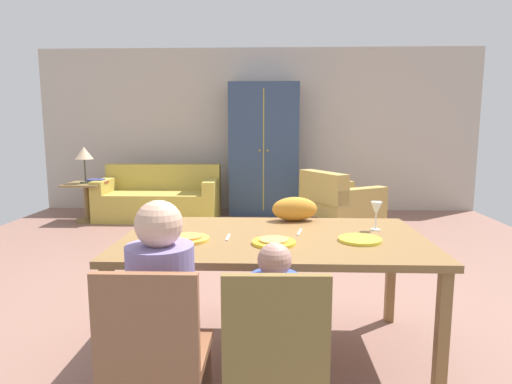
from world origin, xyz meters
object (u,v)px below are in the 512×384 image
at_px(handbag, 305,228).
at_px(plate_near_woman, 360,240).
at_px(dining_chair_child, 275,353).
at_px(person_child, 274,346).
at_px(side_table, 87,196).
at_px(book_lower, 100,182).
at_px(wine_glass, 376,210).
at_px(plate_near_man, 188,239).
at_px(person_man, 164,327).
at_px(couch, 160,199).
at_px(table_lamp, 84,154).
at_px(armoire, 264,150).
at_px(armchair, 339,207).
at_px(cat, 295,209).
at_px(plate_near_child, 274,242).
at_px(dining_chair_man, 154,351).
at_px(book_upper, 96,180).
at_px(dining_table, 274,246).

bearing_deg(handbag, plate_near_woman, -88.45).
xyz_separation_m(dining_chair_child, person_child, (-0.00, 0.17, -0.06)).
bearing_deg(side_table, book_lower, 2.84).
xyz_separation_m(wine_glass, side_table, (-3.45, 3.60, -0.52)).
xyz_separation_m(plate_near_man, side_table, (-2.29, 3.90, -0.39)).
xyz_separation_m(plate_near_woman, person_child, (-0.50, -0.63, -0.34)).
xyz_separation_m(person_man, person_child, (0.50, -0.01, -0.08)).
distance_m(wine_glass, couch, 4.59).
bearing_deg(dining_chair_child, plate_near_woman, 57.99).
relative_size(plate_near_man, table_lamp, 0.46).
distance_m(plate_near_woman, person_man, 1.21).
bearing_deg(armoire, armchair, -46.31).
xyz_separation_m(person_man, cat, (0.65, 1.17, 0.33)).
distance_m(plate_near_child, armoire, 4.66).
bearing_deg(plate_near_man, person_child, -50.60).
height_order(plate_near_child, book_lower, plate_near_child).
distance_m(plate_near_woman, couch, 4.73).
bearing_deg(table_lamp, plate_near_man, -59.59).
bearing_deg(dining_chair_man, plate_near_child, 55.13).
relative_size(person_man, book_lower, 5.04).
xyz_separation_m(plate_near_man, cat, (0.65, 0.56, 0.08)).
distance_m(plate_near_man, book_upper, 4.49).
bearing_deg(person_man, person_child, -0.59).
xyz_separation_m(dining_table, table_lamp, (-2.79, 3.78, 0.31)).
bearing_deg(table_lamp, book_upper, 15.24).
xyz_separation_m(dining_table, book_upper, (-2.65, 3.82, -0.07)).
bearing_deg(book_lower, cat, -50.77).
bearing_deg(plate_near_man, armchair, 67.62).
distance_m(plate_near_woman, armoire, 4.62).
xyz_separation_m(plate_near_man, dining_chair_child, (0.51, -0.78, -0.28)).
bearing_deg(cat, armoire, 87.23).
distance_m(person_man, book_upper, 5.03).
distance_m(dining_chair_man, cat, 1.54).
distance_m(plate_near_woman, dining_chair_child, 0.99).
distance_m(dining_table, book_lower, 4.59).
relative_size(plate_near_man, dining_chair_man, 0.29).
height_order(plate_near_child, wine_glass, wine_glass).
distance_m(plate_near_child, plate_near_woman, 0.51).
bearing_deg(plate_near_woman, side_table, 130.35).
bearing_deg(dining_table, armchair, 74.55).
height_order(person_man, table_lamp, table_lamp).
bearing_deg(handbag, armchair, 43.23).
relative_size(dining_chair_man, armoire, 0.41).
xyz_separation_m(wine_glass, person_child, (-0.66, -0.91, -0.46)).
relative_size(book_lower, handbag, 0.69).
distance_m(cat, book_lower, 4.33).
relative_size(person_man, table_lamp, 2.05).
xyz_separation_m(plate_near_woman, handbag, (-0.08, 2.98, -0.64)).
relative_size(dining_chair_child, cat, 2.72).
height_order(cat, handbag, cat).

